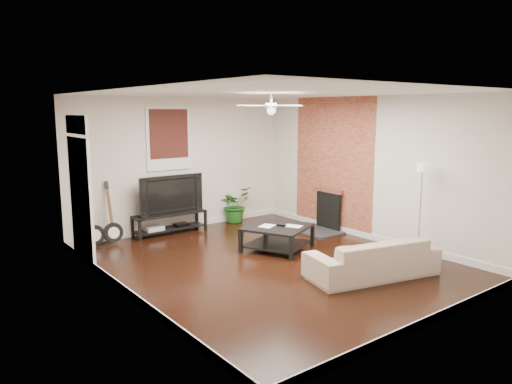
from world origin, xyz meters
The scene contains 14 objects.
room centered at (0.00, 0.00, 1.40)m, with size 5.01×6.01×2.81m.
brick_accent centered at (2.49, 1.00, 1.40)m, with size 0.02×2.20×2.80m, color #A34334.
fireplace centered at (2.20, 1.00, 0.46)m, with size 0.80×1.10×0.92m, color black.
window_back centered at (-0.30, 2.97, 1.95)m, with size 1.00×0.06×1.30m, color black.
door_left centered at (-2.46, 1.90, 1.25)m, with size 0.08×1.00×2.50m, color white.
tv_stand centered at (-0.43, 2.78, 0.22)m, with size 1.55×0.41×0.43m, color black.
tv centered at (-0.43, 2.80, 0.83)m, with size 1.38×0.18×0.80m, color black.
coffee_table centered at (0.59, 0.53, 0.22)m, with size 1.06×1.06×0.44m, color black.
sofa centered at (0.82, -1.46, 0.30)m, with size 2.04×0.80×0.60m, color #C3B192.
floor_lamp centered at (2.17, -1.36, 0.83)m, with size 0.27×0.27×1.67m, color white, non-canonical shape.
potted_plant centered at (1.24, 2.82, 0.41)m, with size 0.73×0.63×0.81m, color #1D5919.
guitar_left centered at (-2.01, 2.75, 0.61)m, with size 0.38×0.27×1.22m, color black, non-canonical shape.
guitar_right centered at (-1.66, 2.72, 0.61)m, with size 0.38×0.27×1.22m, color black, non-canonical shape.
ceiling_fan centered at (0.00, 0.00, 2.60)m, with size 1.24×1.24×0.32m, color white, non-canonical shape.
Camera 1 is at (-4.89, -6.01, 2.52)m, focal length 33.67 mm.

